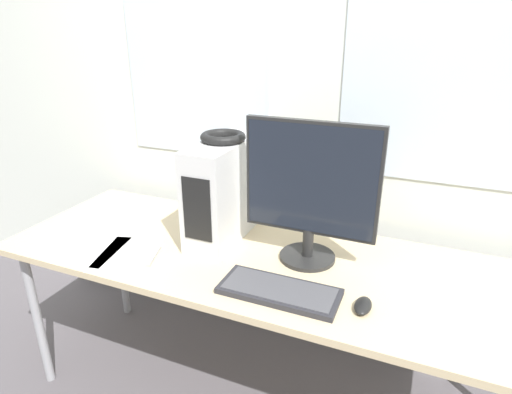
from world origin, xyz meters
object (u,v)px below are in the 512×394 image
mouse (363,306)px  pc_tower (225,190)px  monitor_main (311,189)px  cell_phone (147,255)px  keyboard (279,291)px  headphones (223,137)px

mouse → pc_tower: bearing=154.8°
monitor_main → cell_phone: size_ratio=3.30×
keyboard → cell_phone: keyboard is taller
pc_tower → keyboard: (0.37, -0.33, -0.20)m
monitor_main → cell_phone: (-0.59, -0.24, -0.29)m
mouse → keyboard: bearing=-175.1°
headphones → monitor_main: size_ratio=0.34×
monitor_main → cell_phone: monitor_main is taller
monitor_main → keyboard: bearing=-94.2°
keyboard → mouse: 0.28m
cell_phone → mouse: bearing=-18.6°
monitor_main → keyboard: size_ratio=1.33×
headphones → cell_phone: size_ratio=1.11×
headphones → keyboard: size_ratio=0.45×
keyboard → headphones: bearing=138.3°
headphones → mouse: bearing=-25.2°
cell_phone → headphones: bearing=37.8°
keyboard → mouse: bearing=4.9°
pc_tower → mouse: bearing=-25.2°
pc_tower → mouse: 0.75m
headphones → keyboard: bearing=-41.7°
monitor_main → headphones: bearing=170.7°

